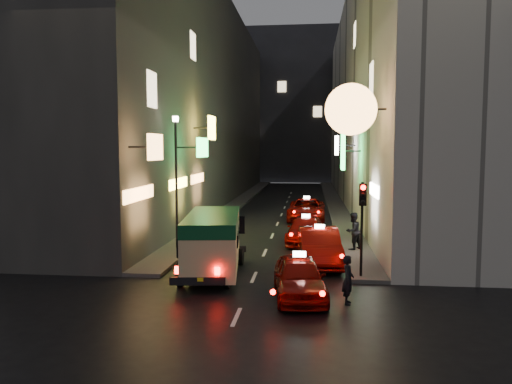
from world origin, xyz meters
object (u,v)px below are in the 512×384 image
(pedestrian_crossing, at_px, (348,277))
(traffic_light, at_px, (362,209))
(minibus, at_px, (213,237))
(lamp_post, at_px, (176,173))
(taxi_near, at_px, (299,274))

(pedestrian_crossing, height_order, traffic_light, traffic_light)
(minibus, relative_size, traffic_light, 1.62)
(traffic_light, bearing_deg, lamp_post, 151.09)
(minibus, xyz_separation_m, taxi_near, (3.38, -2.59, -0.70))
(taxi_near, xyz_separation_m, pedestrian_crossing, (1.53, -0.54, 0.09))
(pedestrian_crossing, distance_m, traffic_light, 3.47)
(minibus, distance_m, pedestrian_crossing, 5.85)
(taxi_near, distance_m, traffic_light, 3.75)
(taxi_near, bearing_deg, minibus, 142.52)
(taxi_near, height_order, lamp_post, lamp_post)
(minibus, distance_m, traffic_light, 5.74)
(minibus, distance_m, lamp_post, 5.48)
(taxi_near, relative_size, lamp_post, 0.83)
(taxi_near, distance_m, pedestrian_crossing, 1.63)
(minibus, bearing_deg, lamp_post, 121.20)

